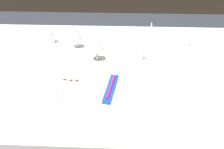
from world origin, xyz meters
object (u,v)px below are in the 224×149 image
(fork_inner, at_px, (68,89))
(spoon_dessert, at_px, (160,89))
(dinner_knife, at_px, (148,92))
(coffee_cup_left, at_px, (136,53))
(wine_glass_left, at_px, (76,34))
(fork_outer, at_px, (75,88))
(coffee_cup_right, at_px, (183,40))
(coffee_cup_far, at_px, (48,37))
(fork_salad, at_px, (63,87))
(napkin_folded, at_px, (151,36))
(dinner_plate, at_px, (111,91))
(toothbrush_package, at_px, (111,88))
(wine_glass_centre, at_px, (97,45))
(spoon_soup, at_px, (153,88))

(fork_inner, bearing_deg, spoon_dessert, 2.36)
(dinner_knife, relative_size, coffee_cup_left, 1.91)
(wine_glass_left, bearing_deg, fork_outer, -82.52)
(coffee_cup_right, xyz_separation_m, coffee_cup_far, (-0.80, 0.01, 0.00))
(fork_outer, bearing_deg, coffee_cup_far, 117.14)
(fork_salad, distance_m, wine_glass_left, 0.41)
(fork_outer, xyz_separation_m, dinner_knife, (0.33, -0.01, 0.00))
(coffee_cup_right, height_order, napkin_folded, napkin_folded)
(dinner_plate, height_order, dinner_knife, dinner_plate)
(fork_inner, bearing_deg, toothbrush_package, -5.20)
(dinner_plate, height_order, coffee_cup_far, coffee_cup_far)
(coffee_cup_far, bearing_deg, coffee_cup_right, -0.43)
(napkin_folded, bearing_deg, wine_glass_centre, -154.54)
(fork_outer, height_order, fork_salad, same)
(toothbrush_package, height_order, napkin_folded, napkin_folded)
(fork_salad, relative_size, coffee_cup_right, 1.95)
(dinner_plate, bearing_deg, fork_inner, 174.80)
(spoon_dessert, bearing_deg, coffee_cup_right, 67.47)
(fork_outer, relative_size, spoon_dessert, 0.99)
(fork_salad, bearing_deg, coffee_cup_right, 35.22)
(spoon_soup, bearing_deg, coffee_cup_left, 105.00)
(spoon_soup, bearing_deg, wine_glass_centre, 139.26)
(coffee_cup_far, relative_size, wine_glass_centre, 0.70)
(spoon_soup, relative_size, wine_glass_left, 1.59)
(toothbrush_package, relative_size, coffee_cup_right, 1.99)
(coffee_cup_far, xyz_separation_m, wine_glass_centre, (0.31, -0.20, 0.05))
(toothbrush_package, distance_m, spoon_soup, 0.20)
(toothbrush_package, height_order, fork_outer, toothbrush_package)
(fork_inner, bearing_deg, dinner_plate, -5.20)
(coffee_cup_left, bearing_deg, wine_glass_centre, -175.22)
(fork_inner, height_order, spoon_soup, spoon_soup)
(dinner_plate, xyz_separation_m, coffee_cup_far, (-0.40, 0.48, 0.04))
(coffee_cup_right, relative_size, napkin_folded, 0.60)
(fork_inner, bearing_deg, fork_outer, 9.07)
(fork_inner, height_order, coffee_cup_far, coffee_cup_far)
(fork_salad, height_order, coffee_cup_right, coffee_cup_right)
(dinner_plate, bearing_deg, coffee_cup_right, 49.45)
(dinner_plate, bearing_deg, napkin_folded, 63.95)
(fork_outer, distance_m, napkin_folded, 0.55)
(spoon_soup, distance_m, coffee_cup_far, 0.73)
(dinner_plate, bearing_deg, wine_glass_left, 116.96)
(coffee_cup_left, bearing_deg, coffee_cup_right, 31.72)
(dinner_knife, bearing_deg, toothbrush_package, -175.62)
(fork_salad, xyz_separation_m, dinner_knife, (0.39, -0.02, 0.00))
(toothbrush_package, bearing_deg, spoon_soup, 12.08)
(spoon_soup, height_order, coffee_cup_left, coffee_cup_left)
(dinner_plate, relative_size, wine_glass_centre, 1.91)
(spoon_soup, height_order, coffee_cup_far, coffee_cup_far)
(fork_salad, bearing_deg, spoon_soup, 1.36)
(coffee_cup_left, distance_m, coffee_cup_far, 0.55)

